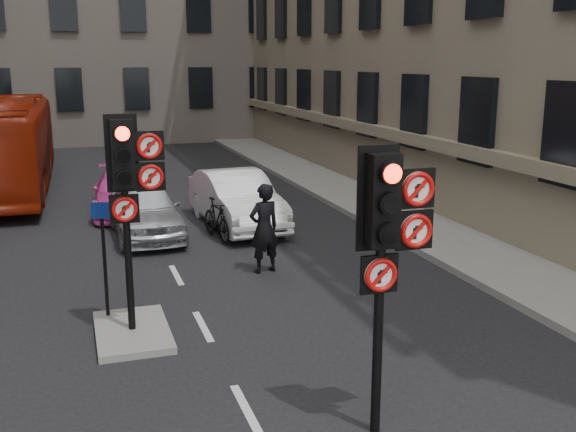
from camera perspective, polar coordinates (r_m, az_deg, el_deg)
pavement_right at (r=20.59m, az=8.94°, el=0.49°), size 3.00×50.00×0.16m
centre_island at (r=11.79m, az=-13.03°, el=-9.52°), size 1.20×2.00×0.12m
signal_near at (r=7.95m, az=8.48°, el=-1.26°), size 0.91×0.40×3.58m
signal_far at (r=11.06m, az=-13.29°, el=3.24°), size 0.91×0.40×3.58m
car_silver at (r=17.93m, az=-12.01°, el=0.52°), size 1.77×4.18×1.41m
car_white at (r=18.62m, az=-4.40°, el=1.41°), size 1.92×4.72×1.52m
car_pink at (r=20.92m, az=-13.77°, el=1.99°), size 2.06×4.40×1.24m
bus_red at (r=25.47m, az=-22.85°, el=5.54°), size 2.92×11.65×3.23m
motorcycle at (r=17.34m, az=-6.07°, el=-0.30°), size 0.74×1.81×1.06m
motorcyclist at (r=14.51m, az=-2.04°, el=-1.05°), size 0.81×0.64×1.96m
info_sign at (r=12.03m, az=-15.35°, el=-2.23°), size 0.35×0.15×2.05m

